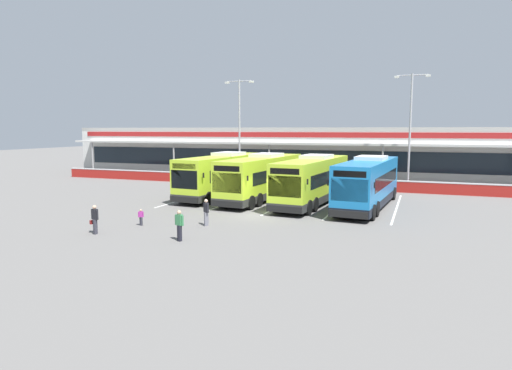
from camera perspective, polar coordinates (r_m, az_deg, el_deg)
The scene contains 18 objects.
ground_plane at distance 30.21m, azimuth 0.97°, elevation -3.82°, with size 200.00×200.00×0.00m, color #605E5B.
terminal_building at distance 55.81m, azimuth 10.31°, elevation 4.25°, with size 70.00×13.00×6.00m.
red_barrier_wall at distance 43.90m, azimuth 7.33°, elevation 0.31°, with size 60.00×0.40×1.10m.
coach_bus_leftmost at distance 38.45m, azimuth -4.20°, elevation 1.23°, with size 3.70×12.31×3.78m.
coach_bus_left_centre at distance 36.37m, azimuth 0.77°, elevation 0.90°, with size 3.70×12.31×3.78m.
coach_bus_centre at distance 34.64m, azimuth 7.33°, elevation 0.53°, with size 3.70×12.31×3.78m.
coach_bus_right_centre at distance 33.65m, azimuth 14.29°, elevation 0.17°, with size 3.70×12.31×3.78m.
bay_stripe_far_west at distance 39.01m, azimuth -7.73°, elevation -1.37°, with size 0.14×13.00×0.01m, color silver.
bay_stripe_west at distance 37.22m, azimuth -2.02°, elevation -1.72°, with size 0.14×13.00×0.01m, color silver.
bay_stripe_mid_west at distance 35.83m, azimuth 4.19°, elevation -2.09°, with size 0.14×13.00×0.01m, color silver.
bay_stripe_centre at distance 34.90m, azimuth 10.83°, elevation -2.45°, with size 0.14×13.00×0.01m, color silver.
bay_stripe_mid_east at distance 34.46m, azimuth 17.73°, elevation -2.79°, with size 0.14×13.00×0.01m, color silver.
pedestrian_with_handbag at distance 26.10m, azimuth -20.12°, elevation -4.11°, with size 0.64×0.43×1.62m.
pedestrian_in_dark_coat at distance 26.72m, azimuth -6.45°, elevation -3.42°, with size 0.47×0.42×1.62m.
pedestrian_child at distance 27.57m, azimuth -14.64°, elevation -3.98°, with size 0.33×0.21×1.00m.
pedestrian_near_bin at distance 23.33m, azimuth -9.88°, elevation -5.04°, with size 0.54×0.36×1.62m.
lamp_post_west at distance 47.85m, azimuth -2.16°, elevation 7.81°, with size 3.24×0.28×11.00m.
lamp_post_centre at distance 45.01m, azimuth 19.31°, elevation 7.46°, with size 3.24×0.28×11.00m.
Camera 1 is at (9.93, -27.94, 5.78)m, focal length 30.96 mm.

